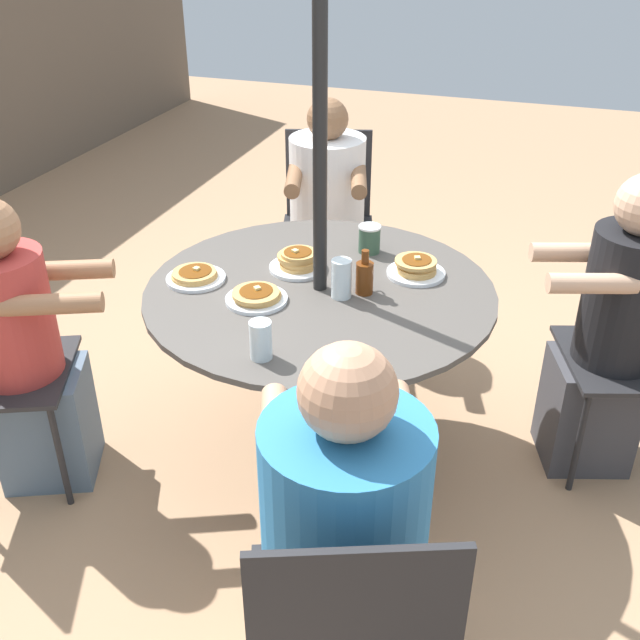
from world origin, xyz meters
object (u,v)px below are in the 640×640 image
object	(u,v)px
patio_table	(320,318)
diner_east	(327,229)
diner_south	(26,357)
pancake_plate_a	(195,276)
patio_chair_west	(349,630)
pancake_plate_d	(416,268)
diner_west	(343,566)
pancake_plate_b	(257,297)
patio_chair_east	(328,213)
diner_north	(610,338)
syrup_bottle	(365,276)
drinking_glass_b	(341,279)
pancake_plate_c	(298,262)
drinking_glass_a	(261,340)
coffee_cup	(369,239)

from	to	relation	value
patio_table	diner_east	world-z (taller)	diner_east
diner_south	pancake_plate_a	bearing A→B (deg)	99.30
patio_chair_west	pancake_plate_d	distance (m)	1.39
diner_west	pancake_plate_b	world-z (taller)	diner_west
patio_chair_east	pancake_plate_b	xyz separation A→B (m)	(-1.35, -0.19, 0.24)
diner_north	diner_east	distance (m)	1.48
syrup_bottle	drinking_glass_b	distance (m)	0.09
pancake_plate_a	pancake_plate_c	distance (m)	0.38
pancake_plate_c	syrup_bottle	xyz separation A→B (m)	(-0.10, -0.28, 0.03)
drinking_glass_a	patio_chair_west	bearing A→B (deg)	-144.20
patio_chair_west	diner_west	xyz separation A→B (m)	(0.17, 0.07, 0.00)
syrup_bottle	drinking_glass_b	world-z (taller)	syrup_bottle
diner_east	pancake_plate_b	bearing A→B (deg)	79.59
diner_west	patio_chair_east	bearing A→B (deg)	87.38
diner_east	diner_west	size ratio (longest dim) A/B	0.97
diner_east	diner_north	bearing A→B (deg)	135.70
patio_chair_east	drinking_glass_b	size ratio (longest dim) A/B	6.71
patio_table	pancake_plate_d	bearing A→B (deg)	-55.07
diner_north	patio_chair_west	bearing A→B (deg)	141.57
patio_chair_west	diner_west	bearing A→B (deg)	90.00
patio_chair_west	drinking_glass_b	distance (m)	1.21
patio_chair_east	coffee_cup	world-z (taller)	patio_chair_east
patio_table	pancake_plate_d	xyz separation A→B (m)	(0.21, -0.30, 0.15)
pancake_plate_b	syrup_bottle	world-z (taller)	syrup_bottle
diner_east	patio_chair_west	size ratio (longest dim) A/B	1.24
drinking_glass_b	diner_east	bearing A→B (deg)	20.76
diner_north	diner_west	bearing A→B (deg)	136.73
diner_south	drinking_glass_a	xyz separation A→B (m)	(-0.05, -0.94, 0.29)
patio_chair_west	pancake_plate_a	size ratio (longest dim) A/B	4.34
diner_east	drinking_glass_a	size ratio (longest dim) A/B	9.43
pancake_plate_c	drinking_glass_b	xyz separation A→B (m)	(-0.15, -0.21, 0.04)
diner_west	syrup_bottle	distance (m)	1.06
diner_east	syrup_bottle	world-z (taller)	diner_east
patio_chair_west	pancake_plate_a	distance (m)	1.41
pancake_plate_d	drinking_glass_a	world-z (taller)	drinking_glass_a
patio_chair_west	syrup_bottle	bearing A→B (deg)	82.74
diner_east	patio_chair_west	bearing A→B (deg)	92.62
diner_east	diner_south	xyz separation A→B (m)	(-1.44, 0.66, 0.00)
patio_chair_east	syrup_bottle	size ratio (longest dim) A/B	5.71
pancake_plate_a	drinking_glass_a	distance (m)	0.58
pancake_plate_b	drinking_glass_b	world-z (taller)	drinking_glass_b
patio_chair_east	coffee_cup	size ratio (longest dim) A/B	8.56
pancake_plate_a	syrup_bottle	world-z (taller)	syrup_bottle
drinking_glass_a	diner_south	bearing A→B (deg)	87.00
coffee_cup	patio_chair_west	bearing A→B (deg)	-165.88
patio_chair_east	diner_south	xyz separation A→B (m)	(-1.62, 0.61, -0.01)
diner_east	patio_chair_west	distance (m)	2.29
diner_west	pancake_plate_b	distance (m)	1.02
diner_east	pancake_plate_d	size ratio (longest dim) A/B	5.41
patio_chair_east	patio_table	bearing A→B (deg)	90.00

